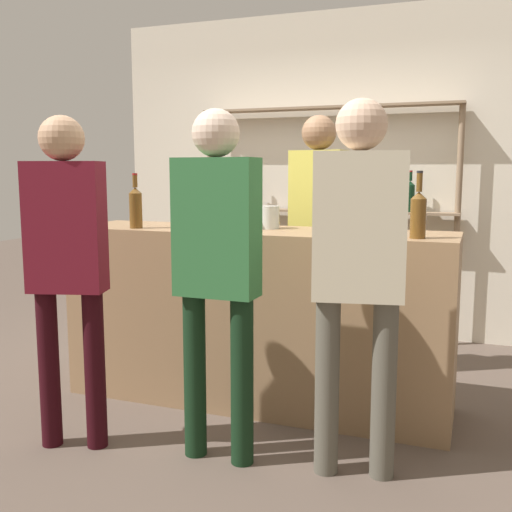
{
  "coord_description": "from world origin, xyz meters",
  "views": [
    {
      "loc": [
        1.27,
        -3.38,
        1.43
      ],
      "look_at": [
        0.0,
        0.0,
        0.92
      ],
      "focal_mm": 42.0,
      "sensor_mm": 36.0,
      "label": 1
    }
  ],
  "objects_px": {
    "counter_bottle_1": "(321,207)",
    "counter_bottle_3": "(195,209)",
    "customer_center": "(217,255)",
    "server_behind_counter": "(318,219)",
    "customer_right": "(358,257)",
    "counter_bottle_2": "(230,207)",
    "cork_jar": "(269,217)",
    "counter_bottle_0": "(136,207)",
    "counter_bottle_5": "(182,206)",
    "counter_bottle_4": "(418,213)",
    "wine_glass": "(215,207)",
    "customer_left": "(67,252)"
  },
  "relations": [
    {
      "from": "wine_glass",
      "to": "counter_bottle_4",
      "type": "bearing_deg",
      "value": -8.3
    },
    {
      "from": "customer_center",
      "to": "server_behind_counter",
      "type": "relative_size",
      "value": 0.95
    },
    {
      "from": "counter_bottle_2",
      "to": "counter_bottle_5",
      "type": "xyz_separation_m",
      "value": [
        -0.39,
        0.12,
        -0.01
      ]
    },
    {
      "from": "counter_bottle_3",
      "to": "counter_bottle_5",
      "type": "relative_size",
      "value": 0.97
    },
    {
      "from": "counter_bottle_2",
      "to": "customer_left",
      "type": "distance_m",
      "value": 1.03
    },
    {
      "from": "counter_bottle_5",
      "to": "cork_jar",
      "type": "xyz_separation_m",
      "value": [
        0.59,
        0.02,
        -0.06
      ]
    },
    {
      "from": "customer_center",
      "to": "server_behind_counter",
      "type": "height_order",
      "value": "server_behind_counter"
    },
    {
      "from": "counter_bottle_2",
      "to": "counter_bottle_0",
      "type": "bearing_deg",
      "value": -167.84
    },
    {
      "from": "counter_bottle_2",
      "to": "cork_jar",
      "type": "bearing_deg",
      "value": 35.04
    },
    {
      "from": "counter_bottle_2",
      "to": "counter_bottle_3",
      "type": "relative_size",
      "value": 1.08
    },
    {
      "from": "customer_right",
      "to": "counter_bottle_5",
      "type": "bearing_deg",
      "value": 48.17
    },
    {
      "from": "server_behind_counter",
      "to": "customer_right",
      "type": "bearing_deg",
      "value": 31.81
    },
    {
      "from": "counter_bottle_0",
      "to": "counter_bottle_2",
      "type": "xyz_separation_m",
      "value": [
        0.58,
        0.13,
        0.0
      ]
    },
    {
      "from": "counter_bottle_2",
      "to": "cork_jar",
      "type": "height_order",
      "value": "counter_bottle_2"
    },
    {
      "from": "counter_bottle_4",
      "to": "customer_right",
      "type": "height_order",
      "value": "customer_right"
    },
    {
      "from": "counter_bottle_0",
      "to": "counter_bottle_1",
      "type": "height_order",
      "value": "counter_bottle_1"
    },
    {
      "from": "counter_bottle_1",
      "to": "cork_jar",
      "type": "xyz_separation_m",
      "value": [
        -0.32,
        -0.02,
        -0.07
      ]
    },
    {
      "from": "customer_right",
      "to": "server_behind_counter",
      "type": "bearing_deg",
      "value": 10.74
    },
    {
      "from": "customer_center",
      "to": "customer_left",
      "type": "relative_size",
      "value": 1.01
    },
    {
      "from": "counter_bottle_2",
      "to": "counter_bottle_4",
      "type": "bearing_deg",
      "value": -5.07
    },
    {
      "from": "customer_center",
      "to": "customer_right",
      "type": "xyz_separation_m",
      "value": [
        0.67,
        0.08,
        0.02
      ]
    },
    {
      "from": "counter_bottle_0",
      "to": "cork_jar",
      "type": "relative_size",
      "value": 2.43
    },
    {
      "from": "counter_bottle_5",
      "to": "cork_jar",
      "type": "relative_size",
      "value": 2.46
    },
    {
      "from": "server_behind_counter",
      "to": "counter_bottle_0",
      "type": "bearing_deg",
      "value": -37.36
    },
    {
      "from": "counter_bottle_1",
      "to": "customer_right",
      "type": "bearing_deg",
      "value": -64.63
    },
    {
      "from": "wine_glass",
      "to": "customer_center",
      "type": "bearing_deg",
      "value": -64.99
    },
    {
      "from": "cork_jar",
      "to": "server_behind_counter",
      "type": "height_order",
      "value": "server_behind_counter"
    },
    {
      "from": "counter_bottle_4",
      "to": "customer_left",
      "type": "relative_size",
      "value": 0.21
    },
    {
      "from": "server_behind_counter",
      "to": "customer_center",
      "type": "bearing_deg",
      "value": 5.55
    },
    {
      "from": "counter_bottle_0",
      "to": "counter_bottle_4",
      "type": "xyz_separation_m",
      "value": [
        1.69,
        0.03,
        -0.0
      ]
    },
    {
      "from": "counter_bottle_1",
      "to": "counter_bottle_3",
      "type": "distance_m",
      "value": 0.76
    },
    {
      "from": "wine_glass",
      "to": "customer_center",
      "type": "xyz_separation_m",
      "value": [
        0.38,
        -0.81,
        -0.18
      ]
    },
    {
      "from": "counter_bottle_2",
      "to": "wine_glass",
      "type": "bearing_deg",
      "value": 149.26
    },
    {
      "from": "wine_glass",
      "to": "customer_center",
      "type": "height_order",
      "value": "customer_center"
    },
    {
      "from": "cork_jar",
      "to": "customer_left",
      "type": "height_order",
      "value": "customer_left"
    },
    {
      "from": "wine_glass",
      "to": "customer_center",
      "type": "distance_m",
      "value": 0.91
    },
    {
      "from": "counter_bottle_2",
      "to": "wine_glass",
      "type": "height_order",
      "value": "counter_bottle_2"
    },
    {
      "from": "counter_bottle_4",
      "to": "wine_glass",
      "type": "distance_m",
      "value": 1.26
    },
    {
      "from": "wine_glass",
      "to": "server_behind_counter",
      "type": "bearing_deg",
      "value": 52.83
    },
    {
      "from": "counter_bottle_2",
      "to": "customer_right",
      "type": "bearing_deg",
      "value": -35.55
    },
    {
      "from": "counter_bottle_0",
      "to": "customer_left",
      "type": "bearing_deg",
      "value": -86.18
    },
    {
      "from": "customer_center",
      "to": "cork_jar",
      "type": "bearing_deg",
      "value": 3.13
    },
    {
      "from": "counter_bottle_1",
      "to": "customer_right",
      "type": "distance_m",
      "value": 0.91
    },
    {
      "from": "counter_bottle_2",
      "to": "counter_bottle_5",
      "type": "bearing_deg",
      "value": 162.41
    },
    {
      "from": "counter_bottle_3",
      "to": "counter_bottle_4",
      "type": "bearing_deg",
      "value": -1.76
    },
    {
      "from": "counter_bottle_0",
      "to": "customer_right",
      "type": "height_order",
      "value": "customer_right"
    },
    {
      "from": "counter_bottle_3",
      "to": "customer_center",
      "type": "relative_size",
      "value": 0.19
    },
    {
      "from": "cork_jar",
      "to": "customer_left",
      "type": "xyz_separation_m",
      "value": [
        -0.73,
        -1.0,
        -0.12
      ]
    },
    {
      "from": "counter_bottle_3",
      "to": "counter_bottle_0",
      "type": "bearing_deg",
      "value": -169.76
    },
    {
      "from": "counter_bottle_1",
      "to": "customer_right",
      "type": "height_order",
      "value": "customer_right"
    }
  ]
}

